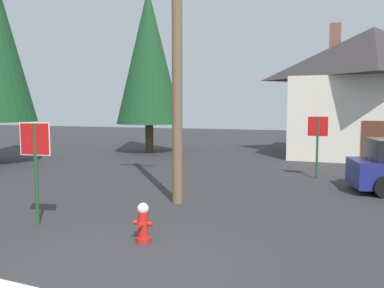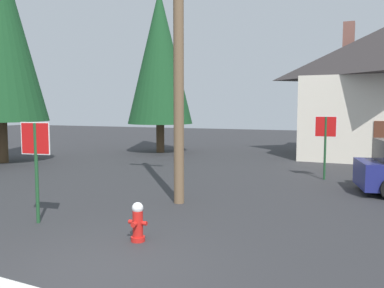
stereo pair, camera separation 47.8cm
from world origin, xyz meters
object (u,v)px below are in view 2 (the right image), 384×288
fire_hydrant (138,222)px  pine_tree_tall_left (160,57)px  stop_sign_near (36,151)px  stop_sign_far (325,134)px  utility_pole (179,30)px

fire_hydrant → pine_tree_tall_left: bearing=114.1°
stop_sign_near → fire_hydrant: 3.03m
stop_sign_far → pine_tree_tall_left: pine_tree_tall_left is taller
fire_hydrant → stop_sign_far: bearing=70.4°
utility_pole → pine_tree_tall_left: size_ratio=0.97×
stop_sign_far → pine_tree_tall_left: size_ratio=0.25×
utility_pole → stop_sign_far: (3.51, 5.22, -3.03)m
fire_hydrant → stop_sign_far: stop_sign_far is taller
pine_tree_tall_left → stop_sign_near: bearing=-75.5°
utility_pole → stop_sign_far: utility_pole is taller
utility_pole → fire_hydrant: bearing=-81.3°
fire_hydrant → utility_pole: size_ratio=0.09×
stop_sign_far → utility_pole: bearing=-123.9°
stop_sign_near → stop_sign_far: (5.75, 8.15, 0.00)m
fire_hydrant → utility_pole: utility_pole is taller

